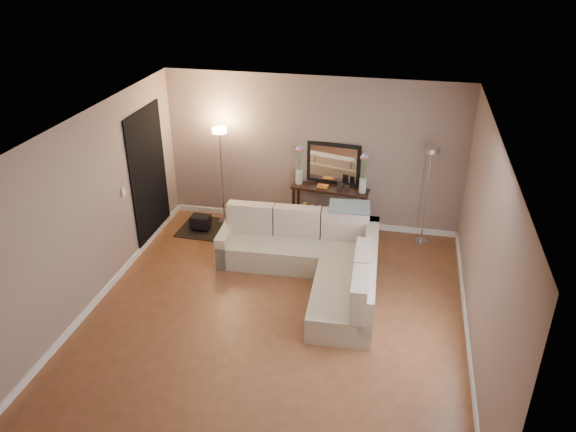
% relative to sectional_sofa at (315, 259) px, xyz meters
% --- Properties ---
extents(floor, '(5.00, 5.50, 0.01)m').
position_rel_sectional_sofa_xyz_m(floor, '(-0.36, -1.04, -0.32)').
color(floor, brown).
rests_on(floor, ground).
extents(ceiling, '(5.00, 5.50, 0.01)m').
position_rel_sectional_sofa_xyz_m(ceiling, '(-0.36, -1.04, 2.29)').
color(ceiling, white).
rests_on(ceiling, ground).
extents(wall_back, '(5.00, 0.02, 2.60)m').
position_rel_sectional_sofa_xyz_m(wall_back, '(-0.36, 1.72, 0.99)').
color(wall_back, gray).
rests_on(wall_back, ground).
extents(wall_front, '(5.00, 0.02, 2.60)m').
position_rel_sectional_sofa_xyz_m(wall_front, '(-0.36, -3.80, 0.99)').
color(wall_front, gray).
rests_on(wall_front, ground).
extents(wall_left, '(0.02, 5.50, 2.60)m').
position_rel_sectional_sofa_xyz_m(wall_left, '(-2.87, -1.04, 0.99)').
color(wall_left, gray).
rests_on(wall_left, ground).
extents(wall_right, '(0.02, 5.50, 2.60)m').
position_rel_sectional_sofa_xyz_m(wall_right, '(2.15, -1.04, 0.99)').
color(wall_right, gray).
rests_on(wall_right, ground).
extents(baseboard_back, '(5.00, 0.03, 0.10)m').
position_rel_sectional_sofa_xyz_m(baseboard_back, '(-0.36, 1.70, -0.26)').
color(baseboard_back, white).
rests_on(baseboard_back, ground).
extents(baseboard_left, '(0.03, 5.50, 0.10)m').
position_rel_sectional_sofa_xyz_m(baseboard_left, '(-2.85, -1.04, -0.26)').
color(baseboard_left, white).
rests_on(baseboard_left, ground).
extents(baseboard_right, '(0.03, 5.50, 0.10)m').
position_rel_sectional_sofa_xyz_m(baseboard_right, '(2.12, -1.04, -0.26)').
color(baseboard_right, white).
rests_on(baseboard_right, ground).
extents(doorway, '(0.02, 1.20, 2.20)m').
position_rel_sectional_sofa_xyz_m(doorway, '(-2.84, 0.66, 0.79)').
color(doorway, black).
rests_on(doorway, ground).
extents(switch_plate, '(0.02, 0.08, 0.12)m').
position_rel_sectional_sofa_xyz_m(switch_plate, '(-2.84, -0.19, 0.89)').
color(switch_plate, white).
rests_on(switch_plate, ground).
extents(sectional_sofa, '(2.51, 2.34, 0.85)m').
position_rel_sectional_sofa_xyz_m(sectional_sofa, '(0.00, 0.00, 0.00)').
color(sectional_sofa, '#BDB399').
rests_on(sectional_sofa, floor).
extents(throw_blanket, '(0.64, 0.41, 0.08)m').
position_rel_sectional_sofa_xyz_m(throw_blanket, '(0.40, 0.62, 0.60)').
color(throw_blanket, slate).
rests_on(throw_blanket, sectional_sofa).
extents(console_table, '(1.32, 0.50, 0.79)m').
position_rel_sectional_sofa_xyz_m(console_table, '(-0.10, 1.52, 0.13)').
color(console_table, black).
rests_on(console_table, floor).
extents(leaning_mirror, '(0.91, 0.15, 0.71)m').
position_rel_sectional_sofa_xyz_m(leaning_mirror, '(-0.00, 1.68, 0.85)').
color(leaning_mirror, black).
rests_on(leaning_mirror, console_table).
extents(table_decor, '(0.55, 0.15, 0.13)m').
position_rel_sectional_sofa_xyz_m(table_decor, '(-0.03, 1.48, 0.51)').
color(table_decor, orange).
rests_on(table_decor, console_table).
extents(flower_vase_left, '(0.15, 0.13, 0.68)m').
position_rel_sectional_sofa_xyz_m(flower_vase_left, '(-0.56, 1.58, 0.77)').
color(flower_vase_left, silver).
rests_on(flower_vase_left, console_table).
extents(flower_vase_right, '(0.15, 0.13, 0.68)m').
position_rel_sectional_sofa_xyz_m(flower_vase_right, '(0.52, 1.45, 0.77)').
color(flower_vase_right, silver).
rests_on(flower_vase_right, console_table).
extents(floor_lamp_lit, '(0.25, 0.25, 1.73)m').
position_rel_sectional_sofa_xyz_m(floor_lamp_lit, '(-1.87, 1.43, 0.90)').
color(floor_lamp_lit, silver).
rests_on(floor_lamp_lit, floor).
extents(floor_lamp_unlit, '(0.29, 0.29, 1.65)m').
position_rel_sectional_sofa_xyz_m(floor_lamp_unlit, '(1.54, 1.42, 0.85)').
color(floor_lamp_unlit, silver).
rests_on(floor_lamp_unlit, floor).
extents(charcoal_rug, '(1.15, 0.88, 0.02)m').
position_rel_sectional_sofa_xyz_m(charcoal_rug, '(-1.98, 1.10, -0.31)').
color(charcoal_rug, black).
rests_on(charcoal_rug, floor).
extents(black_bag, '(0.33, 0.23, 0.21)m').
position_rel_sectional_sofa_xyz_m(black_bag, '(-2.16, 1.02, -0.14)').
color(black_bag, black).
rests_on(black_bag, charcoal_rug).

